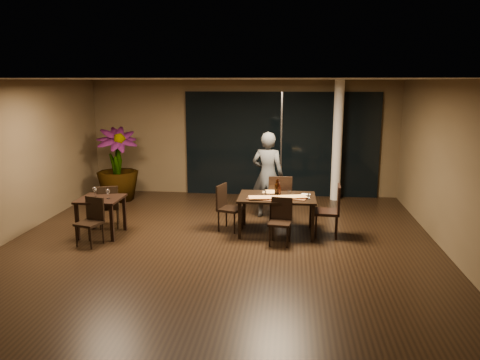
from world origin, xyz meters
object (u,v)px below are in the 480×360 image
chair_main_right (332,208)px  chair_side_near (92,218)px  bottle_b (280,190)px  chair_main_far (280,197)px  side_table (101,204)px  bottle_a (276,187)px  main_table (277,200)px  chair_main_near (281,218)px  chair_main_left (227,205)px  chair_side_far (108,204)px  diner (268,175)px  bottle_c (278,187)px  potted_plant (117,164)px

chair_main_right → chair_side_near: 4.52m
bottle_b → chair_main_far: bearing=90.1°
side_table → bottle_a: bearing=9.9°
main_table → chair_main_near: size_ratio=1.76×
chair_main_left → bottle_b: bottle_b is taller
side_table → chair_side_near: bearing=-86.9°
chair_main_right → chair_side_far: chair_main_right is taller
chair_side_near → diner: (3.13, 2.08, 0.46)m
chair_side_far → bottle_a: bottle_a is taller
chair_main_near → bottle_c: 0.82m
main_table → bottle_c: bottle_c is taller
main_table → chair_main_near: bearing=-81.2°
chair_side_near → diner: 3.79m
chair_side_far → diner: size_ratio=0.47×
chair_main_right → diner: diner is taller
chair_side_near → bottle_b: bearing=34.0°
chair_side_far → potted_plant: size_ratio=0.49×
chair_main_left → bottle_a: bearing=-72.2°
bottle_b → bottle_c: (-0.04, 0.09, 0.05)m
diner → bottle_b: 1.10m
chair_side_near → main_table: bearing=34.1°
side_table → chair_main_near: 3.49m
bottle_c → bottle_a: bearing=-162.1°
main_table → side_table: bearing=-171.6°
chair_main_far → bottle_a: (-0.07, -0.53, 0.33)m
bottle_a → side_table: bearing=-170.1°
chair_main_left → potted_plant: potted_plant is taller
chair_main_near → potted_plant: size_ratio=0.47×
chair_main_far → chair_main_near: size_ratio=1.23×
side_table → chair_side_far: (-0.03, 0.45, -0.12)m
chair_main_far → bottle_c: 0.62m
chair_main_near → chair_main_left: size_ratio=0.92×
diner → bottle_a: diner is taller
chair_main_far → chair_main_right: 1.24m
chair_side_near → diner: diner is taller
chair_side_near → potted_plant: potted_plant is taller
chair_main_near → chair_side_near: 3.49m
diner → potted_plant: bearing=-4.8°
potted_plant → bottle_c: 4.60m
diner → chair_main_far: bearing=134.4°
chair_main_far → chair_main_left: bearing=24.1°
potted_plant → chair_main_near: bearing=-33.9°
chair_main_right → potted_plant: 5.64m
chair_main_far → potted_plant: potted_plant is taller
chair_side_far → bottle_b: bearing=162.7°
chair_main_near → chair_side_far: 3.56m
chair_main_left → bottle_a: size_ratio=2.91×
chair_main_left → chair_main_right: bearing=-77.1°
chair_main_right → bottle_a: bottle_a is taller
chair_main_far → chair_main_near: bearing=90.3°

